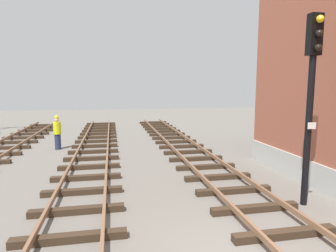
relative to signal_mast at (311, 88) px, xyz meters
The scene contains 3 objects.
track_near_building 4.27m from the signal_mast, 125.62° to the right, with size 2.50×44.96×0.32m.
signal_mast is the anchor object (origin of this frame).
track_worker_foreground 12.68m from the signal_mast, 132.06° to the left, with size 0.40×0.40×1.87m.
Camera 1 is at (-2.55, -4.79, 3.39)m, focal length 30.80 mm.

